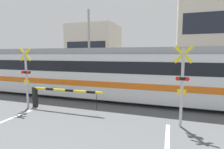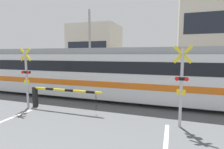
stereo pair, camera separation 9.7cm
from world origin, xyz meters
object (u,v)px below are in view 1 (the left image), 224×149
object	(u,v)px
crossing_barrier_near	(51,94)
crossing_signal_left	(26,75)
crossing_barrier_far	(158,81)
commuter_train	(94,71)
crossing_signal_right	(182,83)

from	to	relation	value
crossing_barrier_near	crossing_signal_left	xyz separation A→B (m)	(-1.26, -0.31, 0.94)
crossing_barrier_far	crossing_signal_left	xyz separation A→B (m)	(-6.18, -6.37, 0.94)
commuter_train	crossing_barrier_near	world-z (taller)	commuter_train
crossing_barrier_near	commuter_train	bearing A→B (deg)	71.07
commuter_train	crossing_signal_right	size ratio (longest dim) A/B	5.54
crossing_barrier_far	crossing_signal_right	bearing A→B (deg)	-78.85
commuter_train	crossing_signal_right	distance (m)	6.13
crossing_barrier_near	crossing_signal_right	bearing A→B (deg)	-2.83
commuter_train	crossing_barrier_far	size ratio (longest dim) A/B	4.36
commuter_train	crossing_signal_right	bearing A→B (deg)	-32.88
commuter_train	crossing_signal_left	distance (m)	4.04
crossing_barrier_far	crossing_barrier_near	bearing A→B (deg)	-129.06
crossing_barrier_near	crossing_signal_right	world-z (taller)	crossing_signal_right
crossing_barrier_far	crossing_signal_left	size ratio (longest dim) A/B	1.27
crossing_signal_left	crossing_signal_right	size ratio (longest dim) A/B	1.00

